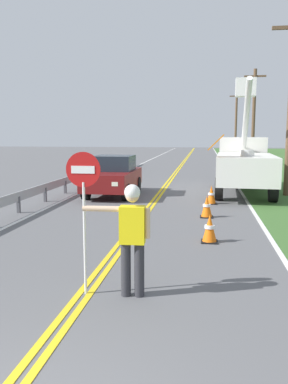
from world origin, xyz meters
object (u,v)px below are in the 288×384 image
Objects in this scene: utility_pole_far at (236,122)px; flagger_worker at (132,233)px; utility_bucket_truck at (244,161)px; stop_sign_paddle at (84,191)px; traffic_cone_mid at (207,207)px; traffic_cone_tail at (211,195)px; utility_pole_mid at (254,115)px; oncoming_sedan_nearest at (113,176)px; traffic_cone_lead at (210,229)px.

flagger_worker is at bearing -96.14° from utility_pole_far.
utility_bucket_truck reaches higher than flagger_worker.
traffic_cone_mid is (2.00, 6.51, -1.37)m from stop_sign_paddle.
stop_sign_paddle is 9.39m from traffic_cone_tail.
stop_sign_paddle is at bearing -106.38° from utility_bucket_truck.
utility_pole_mid is 1.00× the size of utility_pole_far.
oncoming_sedan_nearest is at bearing -102.02° from utility_pole_far.
utility_bucket_truck is at bearing 73.62° from stop_sign_paddle.
traffic_cone_mid is at bearing 91.01° from traffic_cone_lead.
traffic_cone_mid is at bearing -94.20° from traffic_cone_tail.
flagger_worker reaches higher than traffic_cone_tail.
flagger_worker is 47.70m from utility_pole_far.
utility_bucket_truck is 35.09m from utility_pole_far.
traffic_cone_lead is 5.50m from traffic_cone_tail.
utility_pole_mid is (5.20, 29.38, 3.15)m from flagger_worker.
utility_pole_mid is at bearing 79.48° from traffic_cone_tail.
utility_pole_mid is (5.97, 29.41, 2.49)m from stop_sign_paddle.
oncoming_sedan_nearest is 0.51× the size of utility_pole_far.
stop_sign_paddle reaches higher than oncoming_sedan_nearest.
stop_sign_paddle is (-0.77, -0.03, 0.66)m from flagger_worker.
traffic_cone_lead is at bearing -94.96° from utility_pole_far.
utility_pole_far is 41.21m from traffic_cone_mid.
traffic_cone_tail is at bearing -113.35° from utility_bucket_truck.
traffic_cone_mid is (-3.97, -22.90, -3.86)m from utility_pole_mid.
oncoming_sedan_nearest is 5.88× the size of traffic_cone_tail.
traffic_cone_lead is at bearing -100.20° from utility_bucket_truck.
utility_pole_far is at bearing 86.40° from utility_bucket_truck.
utility_pole_mid is 11.47× the size of traffic_cone_lead.
traffic_cone_mid is (3.96, -4.12, -0.50)m from oncoming_sedan_nearest.
oncoming_sedan_nearest reaches higher than traffic_cone_tail.
traffic_cone_lead is (2.05, 3.53, -1.37)m from stop_sign_paddle.
flagger_worker reaches higher than oncoming_sedan_nearest.
utility_bucket_truck is 0.86× the size of utility_pole_far.
utility_pole_far reaches higher than stop_sign_paddle.
utility_pole_mid reaches higher than utility_bucket_truck.
traffic_cone_tail is at bearing 81.05° from flagger_worker.
utility_bucket_truck is at bearing 66.65° from traffic_cone_tail.
oncoming_sedan_nearest is at bearing -112.90° from utility_pole_mid.
traffic_cone_lead is at bearing -60.53° from oncoming_sedan_nearest.
flagger_worker is 0.26× the size of utility_bucket_truck.
traffic_cone_lead is (4.01, -7.10, -0.50)m from oncoming_sedan_nearest.
utility_pole_mid reaches higher than traffic_cone_lead.
utility_pole_far reaches higher than utility_pole_mid.
utility_pole_mid is at bearing 82.23° from utility_bucket_truck.
utility_bucket_truck is 3.86m from traffic_cone_tail.
stop_sign_paddle is at bearing -101.48° from utility_pole_mid.
traffic_cone_lead is at bearing 59.81° from stop_sign_paddle.
utility_pole_far is 11.49× the size of traffic_cone_mid.
flagger_worker is at bearing -100.04° from utility_pole_mid.
utility_pole_mid reaches higher than oncoming_sedan_nearest.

